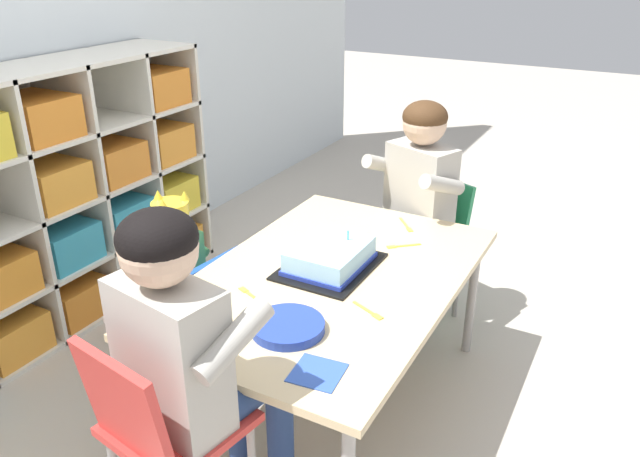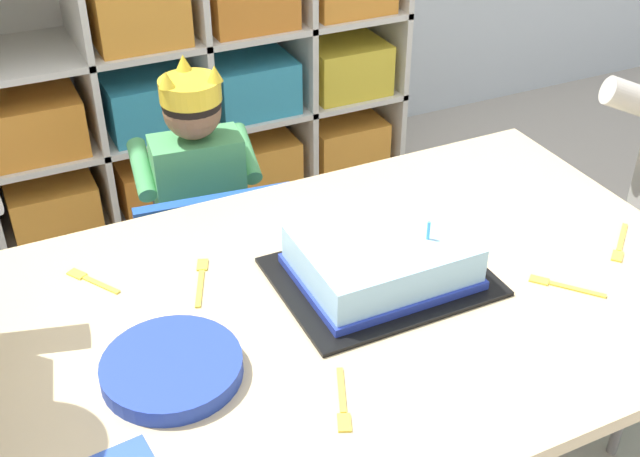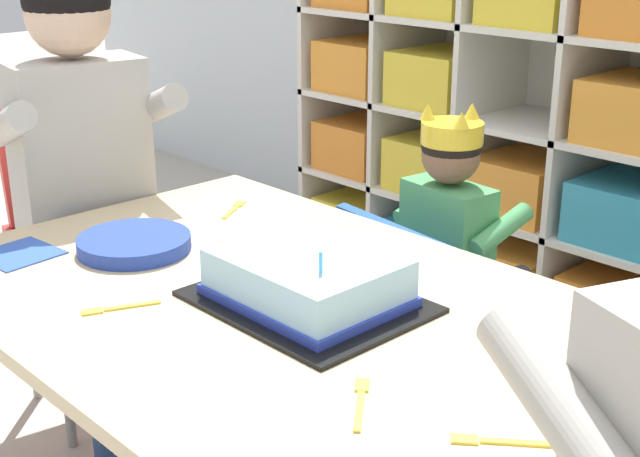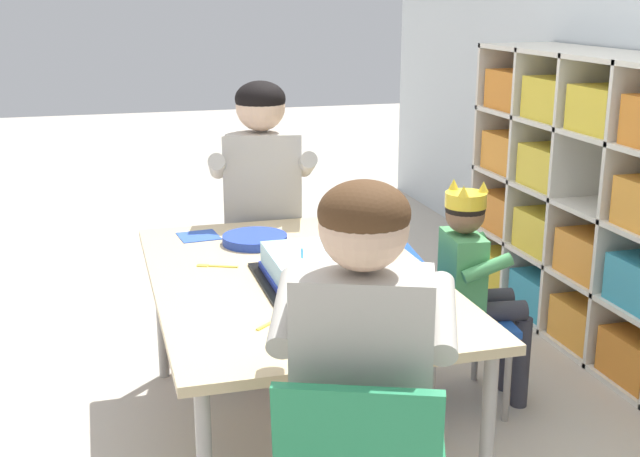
{
  "view_description": "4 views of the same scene",
  "coord_description": "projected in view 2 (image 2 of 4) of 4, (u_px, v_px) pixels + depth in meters",
  "views": [
    {
      "loc": [
        -1.73,
        -0.9,
        1.64
      ],
      "look_at": [
        0.04,
        0.06,
        0.72
      ],
      "focal_mm": 35.08,
      "sensor_mm": 36.0,
      "label": 1
    },
    {
      "loc": [
        -0.56,
        -0.99,
        1.47
      ],
      "look_at": [
        -0.05,
        0.08,
        0.68
      ],
      "focal_mm": 44.77,
      "sensor_mm": 36.0,
      "label": 2
    },
    {
      "loc": [
        1.07,
        -0.91,
        1.21
      ],
      "look_at": [
        0.03,
        0.08,
        0.69
      ],
      "focal_mm": 49.37,
      "sensor_mm": 36.0,
      "label": 3
    },
    {
      "loc": [
        2.33,
        -0.57,
        1.41
      ],
      "look_at": [
        -0.03,
        0.09,
        0.71
      ],
      "focal_mm": 46.3,
      "sensor_mm": 36.0,
      "label": 4
    }
  ],
  "objects": [
    {
      "name": "fork_near_cake_tray",
      "position": [
        343.0,
        403.0,
        1.21
      ],
      "size": [
        0.07,
        0.13,
        0.0
      ],
      "rotation": [
        0.0,
        0.0,
        1.16
      ],
      "color": "yellow",
      "rests_on": "activity_table"
    },
    {
      "name": "fork_at_table_front_edge",
      "position": [
        90.0,
        280.0,
        1.47
      ],
      "size": [
        0.08,
        0.11,
        0.0
      ],
      "rotation": [
        0.0,
        0.0,
        5.28
      ],
      "color": "yellow",
      "rests_on": "activity_table"
    },
    {
      "name": "birthday_cake_on_tray",
      "position": [
        381.0,
        261.0,
        1.46
      ],
      "size": [
        0.38,
        0.3,
        0.13
      ],
      "color": "black",
      "rests_on": "activity_table"
    },
    {
      "name": "activity_table",
      "position": [
        364.0,
        312.0,
        1.46
      ],
      "size": [
        1.31,
        0.86,
        0.57
      ],
      "color": "#D1B789",
      "rests_on": "ground"
    },
    {
      "name": "child_with_crown",
      "position": [
        196.0,
        178.0,
        1.94
      ],
      "size": [
        0.31,
        0.32,
        0.8
      ],
      "rotation": [
        0.0,
        0.0,
        3.02
      ],
      "color": "#4C9E5B",
      "rests_on": "ground"
    },
    {
      "name": "fork_by_napkin",
      "position": [
        201.0,
        279.0,
        1.48
      ],
      "size": [
        0.07,
        0.14,
        0.0
      ],
      "rotation": [
        0.0,
        0.0,
        4.32
      ],
      "color": "yellow",
      "rests_on": "activity_table"
    },
    {
      "name": "fork_beside_plate_stack",
      "position": [
        562.0,
        286.0,
        1.46
      ],
      "size": [
        0.1,
        0.11,
        0.0
      ],
      "rotation": [
        0.0,
        0.0,
        5.42
      ],
      "color": "yellow",
      "rests_on": "activity_table"
    },
    {
      "name": "classroom_chair_blue",
      "position": [
        210.0,
        251.0,
        1.94
      ],
      "size": [
        0.42,
        0.38,
        0.57
      ],
      "rotation": [
        0.0,
        0.0,
        3.02
      ],
      "color": "#1E4CA8",
      "rests_on": "ground"
    },
    {
      "name": "storage_cubby_shelf",
      "position": [
        78.0,
        63.0,
        2.43
      ],
      "size": [
        2.12,
        0.39,
        1.18
      ],
      "color": "silver",
      "rests_on": "ground"
    },
    {
      "name": "fork_near_child_seat",
      "position": [
        620.0,
        245.0,
        1.57
      ],
      "size": [
        0.12,
        0.1,
        0.0
      ],
      "rotation": [
        0.0,
        0.0,
        0.7
      ],
      "color": "yellow",
      "rests_on": "activity_table"
    },
    {
      "name": "paper_plate_stack",
      "position": [
        172.0,
        368.0,
        1.26
      ],
      "size": [
        0.23,
        0.23,
        0.03
      ],
      "primitive_type": "cylinder",
      "color": "#233DA3",
      "rests_on": "activity_table"
    }
  ]
}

